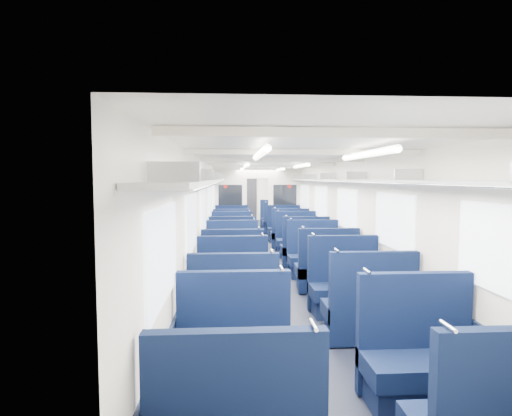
{
  "coord_description": "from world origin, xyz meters",
  "views": [
    {
      "loc": [
        -0.85,
        -10.67,
        2.01
      ],
      "look_at": [
        -0.13,
        1.13,
        1.15
      ],
      "focal_mm": 28.72,
      "sensor_mm": 36.0,
      "label": 1
    }
  ],
  "objects_px": {
    "seat_11": "(314,259)",
    "seat_6": "(233,290)",
    "end_door": "(249,199)",
    "seat_5": "(369,313)",
    "seat_2": "(234,360)",
    "seat_16": "(232,236)",
    "seat_4": "(233,316)",
    "seat_10": "(232,259)",
    "bulkhead": "(258,202)",
    "seat_22": "(232,220)",
    "seat_8": "(233,273)",
    "seat_23": "(274,220)",
    "seat_19": "(284,230)",
    "seat_15": "(296,242)",
    "seat_7": "(345,289)",
    "seat_21": "(278,224)",
    "seat_3": "(420,363)",
    "seat_17": "(290,235)",
    "seat_18": "(232,230)",
    "seat_14": "(232,242)",
    "seat_13": "(305,250)",
    "seat_20": "(232,223)",
    "seat_9": "(326,271)",
    "seat_12": "(232,250)"
  },
  "relations": [
    {
      "from": "seat_3",
      "to": "seat_4",
      "type": "xyz_separation_m",
      "value": [
        -1.66,
        1.36,
        0.0
      ]
    },
    {
      "from": "seat_5",
      "to": "seat_16",
      "type": "xyz_separation_m",
      "value": [
        -1.66,
        6.72,
        0.0
      ]
    },
    {
      "from": "seat_2",
      "to": "seat_9",
      "type": "xyz_separation_m",
      "value": [
        1.66,
        3.43,
        0.0
      ]
    },
    {
      "from": "seat_7",
      "to": "seat_19",
      "type": "bearing_deg",
      "value": 90.0
    },
    {
      "from": "bulkhead",
      "to": "seat_17",
      "type": "bearing_deg",
      "value": -60.49
    },
    {
      "from": "seat_6",
      "to": "seat_10",
      "type": "xyz_separation_m",
      "value": [
        0.0,
        2.29,
        0.0
      ]
    },
    {
      "from": "seat_3",
      "to": "seat_5",
      "type": "relative_size",
      "value": 1.0
    },
    {
      "from": "seat_5",
      "to": "seat_9",
      "type": "xyz_separation_m",
      "value": [
        0.0,
        2.23,
        0.0
      ]
    },
    {
      "from": "seat_4",
      "to": "seat_16",
      "type": "distance_m",
      "value": 6.73
    },
    {
      "from": "bulkhead",
      "to": "seat_20",
      "type": "relative_size",
      "value": 2.37
    },
    {
      "from": "seat_13",
      "to": "seat_23",
      "type": "bearing_deg",
      "value": 90.0
    },
    {
      "from": "seat_18",
      "to": "seat_20",
      "type": "bearing_deg",
      "value": 90.0
    },
    {
      "from": "bulkhead",
      "to": "seat_20",
      "type": "xyz_separation_m",
      "value": [
        -0.83,
        1.79,
        -0.87
      ]
    },
    {
      "from": "seat_7",
      "to": "seat_9",
      "type": "bearing_deg",
      "value": 90.0
    },
    {
      "from": "seat_16",
      "to": "seat_17",
      "type": "height_order",
      "value": "same"
    },
    {
      "from": "seat_8",
      "to": "seat_23",
      "type": "relative_size",
      "value": 1.0
    },
    {
      "from": "seat_11",
      "to": "seat_6",
      "type": "bearing_deg",
      "value": -126.25
    },
    {
      "from": "seat_15",
      "to": "seat_16",
      "type": "xyz_separation_m",
      "value": [
        -1.66,
        1.11,
        0.0
      ]
    },
    {
      "from": "seat_2",
      "to": "seat_15",
      "type": "distance_m",
      "value": 7.01
    },
    {
      "from": "seat_17",
      "to": "seat_22",
      "type": "xyz_separation_m",
      "value": [
        -1.66,
        4.28,
        0.0
      ]
    },
    {
      "from": "bulkhead",
      "to": "seat_16",
      "type": "height_order",
      "value": "bulkhead"
    },
    {
      "from": "seat_20",
      "to": "seat_16",
      "type": "bearing_deg",
      "value": -90.0
    },
    {
      "from": "seat_2",
      "to": "seat_6",
      "type": "height_order",
      "value": "same"
    },
    {
      "from": "seat_11",
      "to": "seat_13",
      "type": "xyz_separation_m",
      "value": [
        0.0,
        1.01,
        0.0
      ]
    },
    {
      "from": "seat_3",
      "to": "seat_5",
      "type": "xyz_separation_m",
      "value": [
        0.0,
        1.37,
        0.0
      ]
    },
    {
      "from": "seat_17",
      "to": "seat_18",
      "type": "xyz_separation_m",
      "value": [
        -1.66,
        1.24,
        0.0
      ]
    },
    {
      "from": "seat_9",
      "to": "seat_13",
      "type": "bearing_deg",
      "value": 90.0
    },
    {
      "from": "seat_4",
      "to": "seat_7",
      "type": "height_order",
      "value": "same"
    },
    {
      "from": "seat_19",
      "to": "seat_22",
      "type": "xyz_separation_m",
      "value": [
        -1.66,
        3.07,
        0.0
      ]
    },
    {
      "from": "bulkhead",
      "to": "seat_22",
      "type": "distance_m",
      "value": 3.06
    },
    {
      "from": "seat_13",
      "to": "seat_22",
      "type": "xyz_separation_m",
      "value": [
        -1.66,
        6.72,
        0.0
      ]
    },
    {
      "from": "seat_2",
      "to": "seat_14",
      "type": "distance_m",
      "value": 6.88
    },
    {
      "from": "end_door",
      "to": "seat_6",
      "type": "height_order",
      "value": "end_door"
    },
    {
      "from": "seat_6",
      "to": "seat_13",
      "type": "height_order",
      "value": "same"
    },
    {
      "from": "seat_6",
      "to": "seat_9",
      "type": "height_order",
      "value": "same"
    },
    {
      "from": "seat_16",
      "to": "seat_21",
      "type": "xyz_separation_m",
      "value": [
        1.66,
        3.15,
        0.0
      ]
    },
    {
      "from": "seat_10",
      "to": "seat_15",
      "type": "bearing_deg",
      "value": 53.0
    },
    {
      "from": "seat_12",
      "to": "seat_18",
      "type": "distance_m",
      "value": 3.53
    },
    {
      "from": "seat_16",
      "to": "seat_4",
      "type": "bearing_deg",
      "value": -90.0
    },
    {
      "from": "end_door",
      "to": "seat_5",
      "type": "height_order",
      "value": "end_door"
    },
    {
      "from": "seat_13",
      "to": "seat_20",
      "type": "height_order",
      "value": "same"
    },
    {
      "from": "seat_7",
      "to": "seat_21",
      "type": "distance_m",
      "value": 8.82
    },
    {
      "from": "seat_7",
      "to": "seat_20",
      "type": "bearing_deg",
      "value": 100.43
    },
    {
      "from": "seat_17",
      "to": "seat_23",
      "type": "height_order",
      "value": "same"
    },
    {
      "from": "end_door",
      "to": "seat_19",
      "type": "relative_size",
      "value": 1.69
    },
    {
      "from": "seat_5",
      "to": "seat_14",
      "type": "xyz_separation_m",
      "value": [
        -1.66,
        5.68,
        0.0
      ]
    },
    {
      "from": "bulkhead",
      "to": "seat_10",
      "type": "distance_m",
      "value": 5.03
    },
    {
      "from": "seat_5",
      "to": "seat_12",
      "type": "height_order",
      "value": "same"
    },
    {
      "from": "end_door",
      "to": "seat_15",
      "type": "bearing_deg",
      "value": -84.84
    },
    {
      "from": "seat_5",
      "to": "seat_12",
      "type": "bearing_deg",
      "value": 110.12
    }
  ]
}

